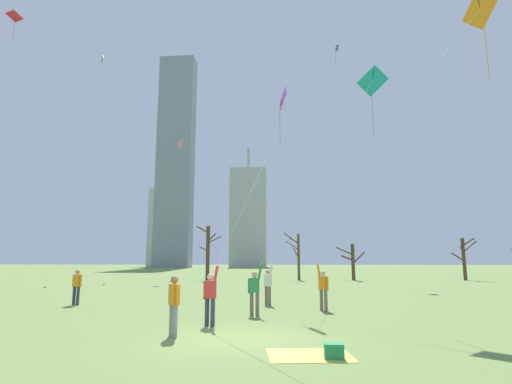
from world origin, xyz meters
TOP-DOWN VIEW (x-y plane):
  - ground_plane at (0.00, 0.00)m, footprint 400.00×400.00m
  - kite_flyer_foreground_right_orange at (1.74, 6.79)m, footprint 7.57×8.03m
  - kite_flyer_far_back_teal at (1.05, 4.66)m, footprint 5.84×1.11m
  - kite_flyer_foreground_left_purple at (2.39, 6.84)m, footprint 1.98×3.58m
  - kite_flyer_midfield_left_white at (0.01, 1.03)m, footprint 5.63×4.88m
  - bystander_strolling_midfield at (-8.47, 7.42)m, footprint 0.50×0.28m
  - bystander_watching_nearby at (-1.76, 0.10)m, footprint 0.37×0.42m
  - distant_kite_high_overhead_blue at (7.50, 34.11)m, footprint 0.62×6.90m
  - distant_kite_drifting_right_red at (-19.20, 15.74)m, footprint 2.87×3.69m
  - distant_kite_low_near_trees_pink at (-10.59, 31.51)m, footprint 0.66×3.92m
  - distant_kite_drifting_left_green at (-16.30, 24.06)m, footprint 2.73×2.11m
  - picnic_spot at (2.08, -1.90)m, footprint 1.96×1.61m
  - bare_tree_left_of_center at (2.27, 32.37)m, footprint 1.71×1.40m
  - bare_tree_far_right_edge at (-7.27, 31.79)m, footprint 2.76×2.40m
  - bare_tree_center at (19.79, 33.70)m, footprint 2.47×3.23m
  - bare_tree_leftmost at (8.02, 32.74)m, footprint 2.94×2.87m
  - skyline_mid_tower_left at (-40.38, 121.59)m, footprint 8.91×8.62m
  - skyline_wide_slab at (-11.81, 119.28)m, footprint 11.64×6.42m
  - skyline_tall_tower at (-33.01, 106.66)m, footprint 10.69×5.75m

SIDE VIEW (x-z plane):
  - ground_plane at x=0.00m, z-range 0.00..0.00m
  - picnic_spot at x=2.08m, z-range -0.06..0.25m
  - bystander_strolling_midfield at x=-8.47m, z-range 0.09..1.71m
  - bystander_watching_nearby at x=-1.76m, z-range 0.09..1.71m
  - bare_tree_leftmost at x=8.02m, z-range 0.20..3.99m
  - bare_tree_center at x=19.79m, z-range 0.25..4.66m
  - kite_flyer_far_back_teal at x=1.05m, z-range -2.44..7.70m
  - kite_flyer_foreground_right_orange at x=1.74m, z-range -2.55..7.83m
  - bare_tree_left_of_center at x=2.27m, z-range 0.16..5.15m
  - bare_tree_far_right_edge at x=-7.27m, z-range 0.18..5.87m
  - kite_flyer_midfield_left_white at x=0.01m, z-range -2.52..8.86m
  - kite_flyer_foreground_left_purple at x=2.39m, z-range -2.37..8.74m
  - skyline_mid_tower_left at x=-40.38m, z-range -4.41..30.61m
  - distant_kite_low_near_trees_pink at x=-10.59m, z-range 6.05..21.50m
  - skyline_wide_slab at x=-11.81m, z-range -3.52..35.66m
  - distant_kite_drifting_left_green at x=-16.30m, z-range 7.93..29.82m
  - distant_kite_drifting_right_red at x=-19.20m, z-range 8.53..29.65m
  - distant_kite_high_overhead_blue at x=7.50m, z-range 11.10..39.02m
  - skyline_tall_tower at x=-33.01m, z-range 0.00..65.45m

